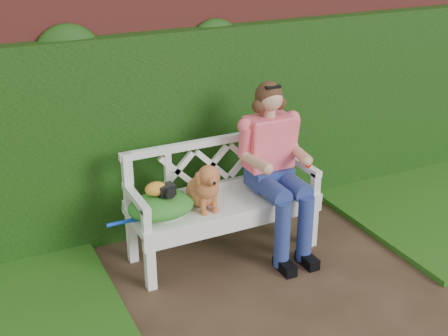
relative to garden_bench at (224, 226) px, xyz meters
name	(u,v)px	position (x,y,z in m)	size (l,w,h in m)	color
ground	(311,322)	(0.14, -1.06, -0.24)	(60.00, 60.00, 0.00)	#332317
brick_wall	(196,93)	(0.14, 0.84, 0.86)	(10.00, 0.30, 2.20)	maroon
ivy_hedge	(207,128)	(0.14, 0.62, 0.61)	(10.00, 0.18, 1.70)	#255616
garden_bench	(224,226)	(0.00, 0.00, 0.00)	(1.58, 0.60, 0.48)	white
seated_woman	(271,170)	(0.40, -0.02, 0.42)	(0.56, 0.75, 1.33)	#CA315C
dog	(203,184)	(-0.19, -0.04, 0.43)	(0.25, 0.35, 0.38)	#955D28
tennis_racket	(160,214)	(-0.54, -0.03, 0.26)	(0.63, 0.26, 0.03)	silver
green_bag	(161,205)	(-0.53, -0.03, 0.33)	(0.50, 0.39, 0.17)	#0F6611
camera_item	(166,190)	(-0.49, -0.05, 0.45)	(0.12, 0.09, 0.08)	black
baseball_glove	(156,189)	(-0.56, -0.02, 0.46)	(0.16, 0.12, 0.10)	orange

